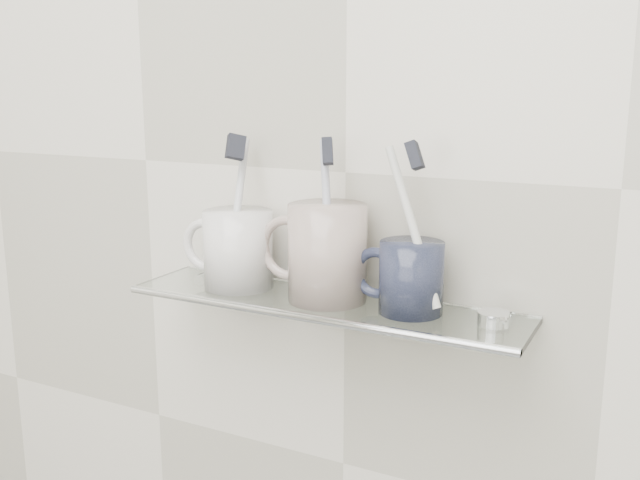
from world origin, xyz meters
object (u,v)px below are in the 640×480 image
Objects in this scene: mug_left at (238,249)px; shelf_glass at (323,304)px; mug_center at (327,253)px; mug_right at (411,278)px.

shelf_glass is at bearing 11.31° from mug_left.
mug_center is at bearing 55.75° from shelf_glass.
mug_right is at bearing 13.60° from mug_left.
shelf_glass is at bearing 167.27° from mug_right.
mug_right is (0.11, 0.00, -0.02)m from mug_center.
mug_center is at bearing 164.69° from mug_right.
mug_left is 1.20× the size of mug_right.
mug_left is at bearing 169.41° from mug_center.
shelf_glass is at bearing -134.83° from mug_center.
mug_left is (-0.13, 0.00, 0.05)m from shelf_glass.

